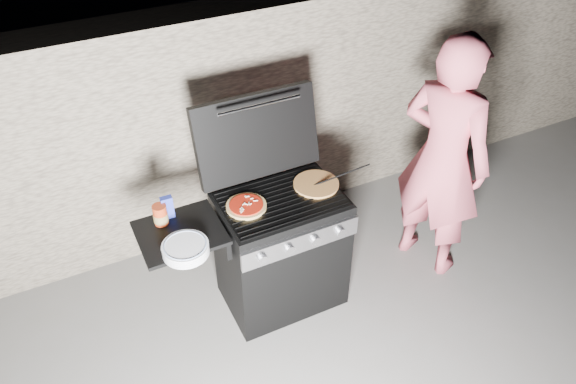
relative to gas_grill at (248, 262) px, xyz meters
name	(u,v)px	position (x,y,z in m)	size (l,w,h in m)	color
ground	(282,295)	(0.25, 0.00, -0.46)	(50.00, 50.00, 0.00)	#615F5D
stone_wall	(222,123)	(0.25, 1.05, 0.44)	(8.00, 0.35, 1.80)	gray
gas_grill	(248,262)	(0.00, 0.00, 0.00)	(1.34, 0.79, 0.91)	black
pizza_topped	(246,206)	(0.02, 0.02, 0.47)	(0.25, 0.25, 0.03)	tan
pizza_plain	(316,184)	(0.52, 0.03, 0.46)	(0.30, 0.30, 0.02)	tan
sauce_jar	(160,215)	(-0.50, 0.12, 0.51)	(0.09, 0.09, 0.13)	#A33214
blue_carton	(167,207)	(-0.44, 0.16, 0.52)	(0.07, 0.04, 0.15)	navy
plate_stack	(186,249)	(-0.44, -0.19, 0.48)	(0.27, 0.27, 0.06)	silver
person	(443,160)	(1.44, -0.12, 0.47)	(0.68, 0.44, 1.85)	#D15769
tongs	(341,175)	(0.69, 0.00, 0.50)	(0.01, 0.01, 0.42)	black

